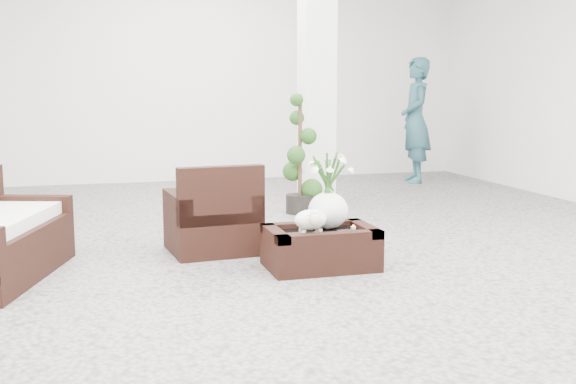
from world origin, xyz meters
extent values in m
plane|color=gray|center=(0.00, 0.00, 0.00)|extent=(11.00, 11.00, 0.00)
cube|color=white|center=(1.20, 2.80, 1.75)|extent=(0.40, 0.40, 3.50)
cube|color=black|center=(0.21, -0.34, 0.16)|extent=(0.90, 0.60, 0.31)
ellipsoid|color=white|center=(0.09, -0.44, 0.42)|extent=(0.28, 0.23, 0.21)
cylinder|color=white|center=(0.51, -0.32, 0.33)|extent=(0.04, 0.04, 0.03)
cube|color=black|center=(-0.55, 0.51, 0.41)|extent=(0.83, 0.81, 0.82)
imported|color=#2A535E|center=(3.33, 4.33, 0.97)|extent=(0.60, 0.79, 1.94)
camera|label=1|loc=(-1.65, -5.91, 1.53)|focal=44.71mm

